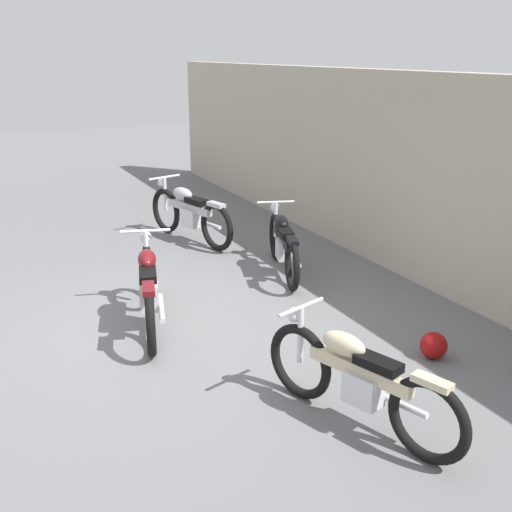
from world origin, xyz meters
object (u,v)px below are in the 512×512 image
Objects in this scene: motorcycle_black at (283,244)px; motorcycle_silver at (189,213)px; motorcycle_cream at (357,379)px; motorcycle_maroon at (149,288)px; helmet at (434,345)px.

motorcycle_silver reaches higher than motorcycle_black.
motorcycle_black is 2.21m from motorcycle_silver.
motorcycle_cream is 0.92× the size of motorcycle_maroon.
motorcycle_maroon is (-2.72, -1.00, 0.03)m from motorcycle_cream.
helmet is 0.13× the size of motorcycle_silver.
helmet is 5.16m from motorcycle_silver.
motorcycle_silver is (-2.11, -0.65, 0.04)m from motorcycle_black.
motorcycle_black is at bearing -178.68° from motorcycle_silver.
motorcycle_silver reaches higher than motorcycle_cream.
motorcycle_black is (-3.64, 1.24, 0.00)m from motorcycle_cream.
motorcycle_silver is (-5.08, -0.84, 0.34)m from helmet.
motorcycle_cream is at bearing -64.87° from helmet.
motorcycle_cream is 0.99× the size of motorcycle_black.
motorcycle_maroon is at bearing 130.32° from motorcycle_black.
motorcycle_cream is at bearing 179.01° from motorcycle_black.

